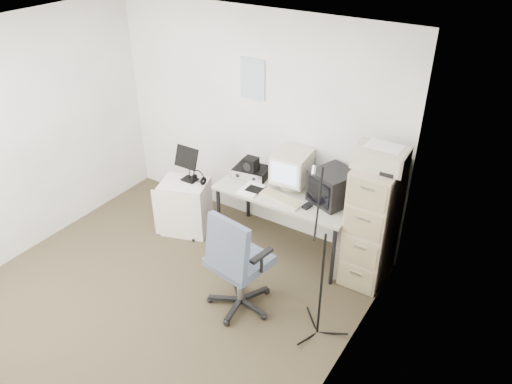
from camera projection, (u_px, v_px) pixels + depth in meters
The scene contains 23 objects.
floor at pixel (158, 301), 4.92m from camera, with size 3.60×3.60×0.01m, color #3A3323.
ceiling at pixel (123, 46), 3.63m from camera, with size 3.60×3.60×0.01m, color white.
wall_back at pixel (255, 122), 5.58m from camera, with size 3.60×0.02×2.50m, color white.
wall_left at pixel (12, 144), 5.10m from camera, with size 0.02×3.60×2.50m, color white.
wall_right at pixel (335, 264), 3.45m from camera, with size 0.02×3.60×2.50m, color white.
wall_calendar at pixel (253, 79), 5.32m from camera, with size 0.30×0.02×0.44m, color white.
filing_cabinet at pixel (373, 223), 4.93m from camera, with size 0.40×0.60×1.30m, color tan.
printer at pixel (381, 158), 4.52m from camera, with size 0.48×0.33×0.19m, color beige.
desk at pixel (286, 220), 5.49m from camera, with size 1.50×0.70×0.73m, color #B5B6A6.
crt_monitor at pixel (292, 169), 5.29m from camera, with size 0.37×0.39×0.41m, color beige.
crt_tv at pixel (333, 187), 5.05m from camera, with size 0.38×0.40×0.34m, color black.
desk_speaker at pixel (315, 187), 5.22m from camera, with size 0.08×0.08×0.15m, color silver.
keyboard at pixel (281, 199), 5.14m from camera, with size 0.49×0.18×0.03m, color beige.
mouse at pixel (307, 206), 5.02m from camera, with size 0.06×0.11×0.03m, color black.
radio_receiver at pixel (252, 172), 5.56m from camera, with size 0.38×0.27×0.11m, color black.
radio_speaker at pixel (251, 164), 5.44m from camera, with size 0.15×0.14×0.15m, color black.
papers at pixel (251, 189), 5.32m from camera, with size 0.21×0.28×0.02m, color white.
pc_tower at pixel (344, 253), 5.25m from camera, with size 0.18×0.41×0.38m, color beige.
office_chair at pixel (239, 259), 4.59m from camera, with size 0.65×0.65×1.12m, color #4C5769.
side_cart at pixel (186, 206), 5.80m from camera, with size 0.52×0.42×0.65m, color silver.
music_stand at pixel (189, 163), 5.57m from camera, with size 0.29×0.16×0.43m, color black.
headphones at pixel (199, 179), 5.60m from camera, with size 0.17×0.17×0.03m, color black.
mic_stand at pixel (323, 271), 4.20m from camera, with size 0.02×0.02×1.44m, color black.
Camera 1 is at (2.78, -2.57, 3.45)m, focal length 35.00 mm.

